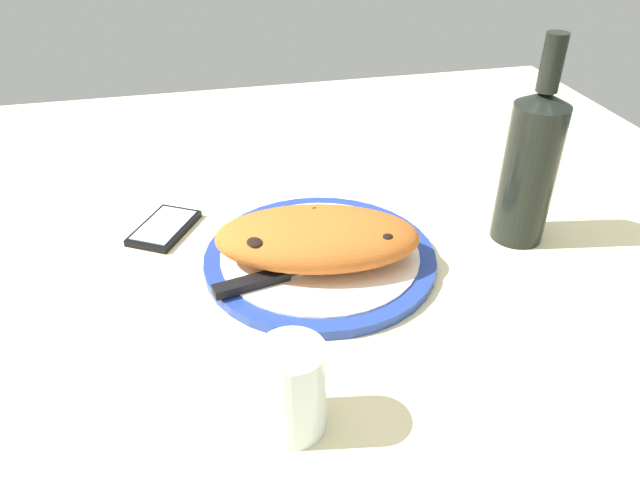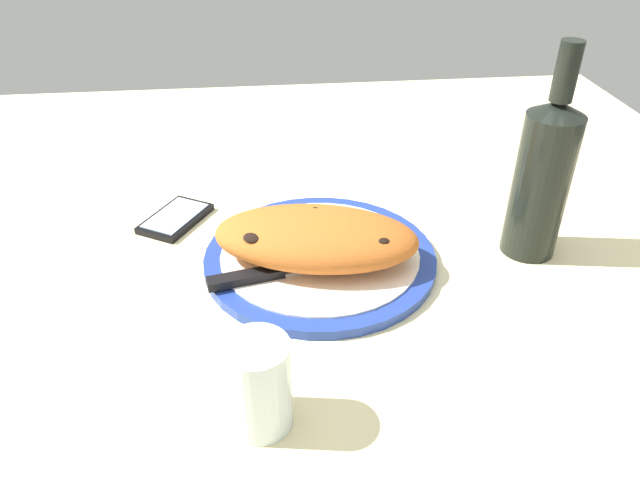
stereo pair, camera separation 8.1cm
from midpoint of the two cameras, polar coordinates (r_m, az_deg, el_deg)
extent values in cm
cube|color=beige|center=(83.92, 2.76, -3.06)|extent=(150.00, 150.00, 3.00)
cylinder|color=#233D99|center=(82.64, 2.80, -1.83)|extent=(31.97, 31.97, 1.40)
cylinder|color=white|center=(82.15, 2.82, -1.35)|extent=(27.38, 27.38, 0.30)
ellipsoid|color=#C16023|center=(79.04, 2.54, 0.13)|extent=(29.59, 19.39, 6.59)
ellipsoid|color=black|center=(75.83, -3.40, 0.16)|extent=(2.95, 2.87, 0.89)
ellipsoid|color=black|center=(79.52, 2.42, 2.61)|extent=(2.70, 2.52, 0.86)
ellipsoid|color=black|center=(75.84, 8.95, -0.19)|extent=(2.23, 1.76, 0.73)
cube|color=silver|center=(87.72, 2.37, 1.41)|extent=(13.86, 2.92, 0.40)
cube|color=silver|center=(85.90, -3.36, 0.62)|extent=(4.28, 2.76, 0.40)
cube|color=silver|center=(79.44, 3.62, -2.43)|extent=(12.18, 4.09, 0.40)
cube|color=black|center=(76.47, -4.11, -3.69)|extent=(10.15, 4.03, 1.20)
cube|color=black|center=(93.54, -11.25, 1.94)|extent=(11.53, 13.06, 1.00)
cube|color=silver|center=(93.25, -11.29, 2.24)|extent=(9.97, 11.39, 0.16)
cylinder|color=silver|center=(58.85, -1.88, -13.82)|extent=(6.53, 6.53, 10.18)
cylinder|color=silver|center=(60.18, -1.85, -14.99)|extent=(6.01, 6.01, 6.17)
cylinder|color=black|center=(87.45, 22.70, 4.78)|extent=(7.47, 7.47, 20.29)
cone|color=black|center=(83.23, 24.35, 11.47)|extent=(7.47, 7.47, 1.87)
cylinder|color=black|center=(81.85, 25.11, 14.44)|extent=(2.84, 2.84, 7.37)
camera|label=1|loc=(0.04, -87.14, 1.88)|focal=33.50mm
camera|label=2|loc=(0.04, 92.86, -1.88)|focal=33.50mm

